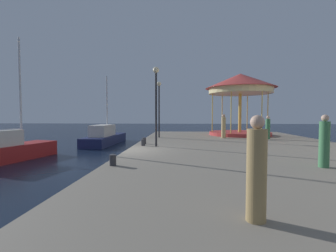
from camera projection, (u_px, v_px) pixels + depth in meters
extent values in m
plane|color=black|center=(127.00, 164.00, 12.61)|extent=(120.00, 120.00, 0.00)
cube|color=gray|center=(253.00, 158.00, 12.20)|extent=(13.30, 27.85, 0.80)
cube|color=maroon|center=(11.00, 153.00, 13.56)|extent=(2.82, 5.67, 0.91)
cylinder|color=silver|center=(20.00, 91.00, 14.09)|extent=(0.12, 0.12, 6.36)
cylinder|color=silver|center=(2.00, 130.00, 13.02)|extent=(0.62, 2.41, 0.08)
cube|color=#19214C|center=(105.00, 140.00, 21.44)|extent=(2.17, 6.92, 0.79)
cube|color=beige|center=(103.00, 130.00, 20.80)|extent=(1.46, 3.06, 0.98)
cylinder|color=silver|center=(107.00, 106.00, 21.86)|extent=(0.12, 0.12, 5.45)
cylinder|color=silver|center=(101.00, 126.00, 20.41)|extent=(0.18, 3.09, 0.08)
cylinder|color=#B23333|center=(240.00, 133.00, 21.66)|extent=(5.52, 5.52, 0.30)
cylinder|color=gold|center=(240.00, 113.00, 21.57)|extent=(0.28, 0.28, 3.49)
cylinder|color=#F2E099|center=(240.00, 91.00, 21.48)|extent=(5.69, 5.69, 0.50)
cone|color=#C63D38|center=(240.00, 81.00, 21.43)|extent=(6.32, 6.32, 1.33)
cylinder|color=gold|center=(268.00, 113.00, 21.42)|extent=(0.08, 0.08, 3.49)
cylinder|color=gold|center=(247.00, 113.00, 23.66)|extent=(0.08, 0.08, 3.49)
cylinder|color=gold|center=(222.00, 113.00, 23.81)|extent=(0.08, 0.08, 3.49)
cylinder|color=gold|center=(212.00, 113.00, 21.72)|extent=(0.08, 0.08, 3.49)
cylinder|color=gold|center=(231.00, 113.00, 19.48)|extent=(0.08, 0.08, 3.49)
cylinder|color=gold|center=(262.00, 113.00, 19.33)|extent=(0.08, 0.08, 3.49)
cylinder|color=black|center=(156.00, 110.00, 13.78)|extent=(0.12, 0.12, 4.29)
sphere|color=#F9E5B2|center=(156.00, 70.00, 13.67)|extent=(0.36, 0.36, 0.36)
cylinder|color=black|center=(159.00, 112.00, 19.36)|extent=(0.12, 0.12, 4.23)
sphere|color=#F9E5B2|center=(159.00, 84.00, 19.25)|extent=(0.36, 0.36, 0.36)
cylinder|color=#2D2D33|center=(143.00, 142.00, 14.12)|extent=(0.24, 0.24, 0.40)
cylinder|color=#2D2D33|center=(113.00, 160.00, 8.56)|extent=(0.24, 0.24, 0.40)
cylinder|color=#2D2D33|center=(144.00, 141.00, 15.03)|extent=(0.24, 0.24, 0.40)
cylinder|color=tan|center=(224.00, 128.00, 18.79)|extent=(0.34, 0.34, 1.68)
sphere|color=tan|center=(224.00, 116.00, 18.74)|extent=(0.24, 0.24, 0.24)
cylinder|color=#387247|center=(268.00, 129.00, 17.93)|extent=(0.34, 0.34, 1.55)
sphere|color=tan|center=(268.00, 117.00, 17.89)|extent=(0.24, 0.24, 0.24)
cylinder|color=#387247|center=(324.00, 144.00, 8.25)|extent=(0.34, 0.34, 1.62)
sphere|color=tan|center=(325.00, 118.00, 8.20)|extent=(0.24, 0.24, 0.24)
cylinder|color=#937A4C|center=(256.00, 175.00, 4.05)|extent=(0.34, 0.34, 1.60)
sphere|color=tan|center=(257.00, 122.00, 4.01)|extent=(0.24, 0.24, 0.24)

